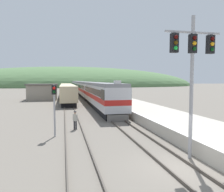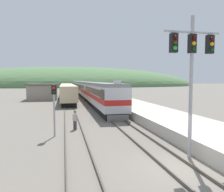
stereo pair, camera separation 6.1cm
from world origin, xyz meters
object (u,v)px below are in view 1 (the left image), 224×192
at_px(siding_train, 67,92).
at_px(signal_post_siding, 54,100).
at_px(carriage_fourth, 76,85).
at_px(carriage_second, 86,89).
at_px(express_train_lead_car, 101,95).
at_px(signal_mast_main, 192,61).
at_px(carriage_third, 80,87).
at_px(track_worker, 75,119).

bearing_deg(siding_train, signal_post_siding, -92.53).
bearing_deg(carriage_fourth, carriage_second, -90.00).
bearing_deg(express_train_lead_car, carriage_second, 90.00).
distance_m(express_train_lead_car, carriage_second, 22.02).
xyz_separation_m(express_train_lead_car, carriage_fourth, (0.00, 64.85, -0.01)).
bearing_deg(signal_mast_main, carriage_third, 91.19).
bearing_deg(track_worker, signal_mast_main, -55.28).
xyz_separation_m(carriage_second, signal_post_siding, (-6.30, -37.10, 0.72)).
relative_size(carriage_second, signal_mast_main, 2.60).
relative_size(carriage_second, carriage_fourth, 1.00).
bearing_deg(signal_mast_main, siding_train, 98.47).
height_order(express_train_lead_car, signal_post_siding, express_train_lead_car).
relative_size(carriage_second, siding_train, 0.59).
distance_m(siding_train, signal_post_siding, 34.63).
bearing_deg(carriage_third, track_worker, -94.68).
xyz_separation_m(carriage_third, signal_post_siding, (-6.30, -58.51, 0.72)).
bearing_deg(track_worker, carriage_second, 82.49).
height_order(express_train_lead_car, carriage_third, express_train_lead_car).
bearing_deg(signal_mast_main, track_worker, 124.72).
relative_size(carriage_fourth, signal_mast_main, 2.60).
relative_size(carriage_third, signal_post_siding, 5.06).
bearing_deg(signal_mast_main, signal_post_siding, 139.55).
distance_m(carriage_second, track_worker, 35.33).
height_order(carriage_fourth, siding_train, carriage_fourth).
relative_size(carriage_third, carriage_fourth, 1.00).
height_order(express_train_lead_car, signal_mast_main, signal_mast_main).
relative_size(express_train_lead_car, siding_train, 0.61).
bearing_deg(track_worker, signal_post_siding, -128.83).
distance_m(carriage_second, signal_mast_main, 43.76).
relative_size(express_train_lead_car, carriage_third, 1.04).
bearing_deg(carriage_fourth, carriage_third, -90.00).
height_order(siding_train, signal_post_siding, signal_post_siding).
bearing_deg(carriage_fourth, signal_mast_main, -89.11).
xyz_separation_m(carriage_second, siding_train, (-4.77, -2.52, -0.41)).
relative_size(signal_mast_main, track_worker, 4.81).
xyz_separation_m(carriage_fourth, signal_mast_main, (1.35, -86.44, 3.24)).
xyz_separation_m(carriage_third, signal_mast_main, (1.35, -65.03, 3.24)).
distance_m(carriage_fourth, siding_train, 45.60).
xyz_separation_m(express_train_lead_car, signal_post_siding, (-6.30, -15.07, 0.71)).
xyz_separation_m(carriage_fourth, track_worker, (-4.62, -77.83, -1.26)).
xyz_separation_m(signal_mast_main, track_worker, (-5.96, 8.61, -4.51)).
distance_m(express_train_lead_car, signal_post_siding, 16.35).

